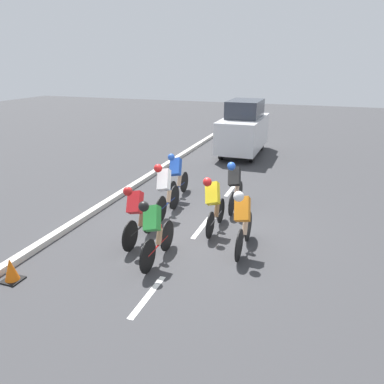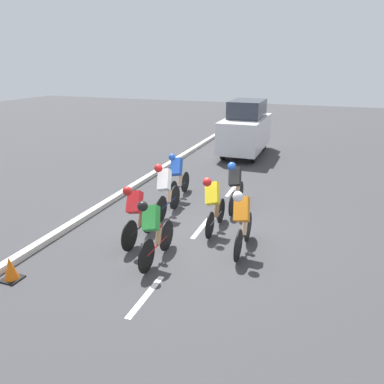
{
  "view_description": "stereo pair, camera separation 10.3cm",
  "coord_description": "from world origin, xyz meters",
  "views": [
    {
      "loc": [
        -2.73,
        8.44,
        4.12
      ],
      "look_at": [
        0.26,
        -0.02,
        0.95
      ],
      "focal_mm": 35.0,
      "sensor_mm": 36.0,
      "label": 1
    },
    {
      "loc": [
        -2.82,
        8.41,
        4.12
      ],
      "look_at": [
        0.26,
        -0.02,
        0.95
      ],
      "focal_mm": 35.0,
      "sensor_mm": 36.0,
      "label": 2
    }
  ],
  "objects": [
    {
      "name": "ground_plane",
      "position": [
        0.0,
        0.0,
        0.0
      ],
      "size": [
        60.0,
        60.0,
        0.0
      ],
      "primitive_type": "plane",
      "color": "#38383A"
    },
    {
      "name": "lane_stripe_near",
      "position": [
        0.0,
        3.18,
        0.0
      ],
      "size": [
        0.12,
        1.4,
        0.01
      ],
      "primitive_type": "cube",
      "color": "white",
      "rests_on": "ground"
    },
    {
      "name": "lane_stripe_mid",
      "position": [
        0.0,
        -0.02,
        0.0
      ],
      "size": [
        0.12,
        1.4,
        0.01
      ],
      "primitive_type": "cube",
      "color": "white",
      "rests_on": "ground"
    },
    {
      "name": "lane_stripe_far",
      "position": [
        0.0,
        -3.22,
        0.0
      ],
      "size": [
        0.12,
        1.4,
        0.01
      ],
      "primitive_type": "cube",
      "color": "white",
      "rests_on": "ground"
    },
    {
      "name": "curb",
      "position": [
        3.2,
        -0.02,
        0.07
      ],
      "size": [
        0.2,
        28.46,
        0.14
      ],
      "primitive_type": "cube",
      "color": "beige",
      "rests_on": "ground"
    },
    {
      "name": "cyclist_green",
      "position": [
        0.4,
        1.97,
        0.76
      ],
      "size": [
        0.45,
        1.72,
        1.47
      ],
      "color": "black",
      "rests_on": "ground"
    },
    {
      "name": "cyclist_blue",
      "position": [
        1.44,
        -1.9,
        0.77
      ],
      "size": [
        0.42,
        1.72,
        1.48
      ],
      "color": "black",
      "rests_on": "ground"
    },
    {
      "name": "cyclist_red",
      "position": [
        1.17,
        1.27,
        0.76
      ],
      "size": [
        0.41,
        1.72,
        1.47
      ],
      "color": "black",
      "rests_on": "ground"
    },
    {
      "name": "cyclist_orange",
      "position": [
        -1.25,
        0.9,
        0.8
      ],
      "size": [
        0.41,
        1.73,
        1.52
      ],
      "color": "black",
      "rests_on": "ground"
    },
    {
      "name": "cyclist_white",
      "position": [
        1.19,
        -0.44,
        0.81
      ],
      "size": [
        0.44,
        1.67,
        1.55
      ],
      "color": "black",
      "rests_on": "ground"
    },
    {
      "name": "cyclist_black",
      "position": [
        -0.51,
        -1.49,
        0.79
      ],
      "size": [
        0.41,
        1.69,
        1.49
      ],
      "color": "black",
      "rests_on": "ground"
    },
    {
      "name": "cyclist_yellow",
      "position": [
        -0.33,
        0.06,
        0.78
      ],
      "size": [
        0.45,
        1.65,
        1.48
      ],
      "color": "black",
      "rests_on": "ground"
    },
    {
      "name": "support_car",
      "position": [
        0.71,
        -8.29,
        1.2
      ],
      "size": [
        1.7,
        3.92,
        2.44
      ],
      "color": "black",
      "rests_on": "ground"
    },
    {
      "name": "traffic_cone",
      "position": [
        2.75,
        3.6,
        0.24
      ],
      "size": [
        0.36,
        0.36,
        0.49
      ],
      "color": "black",
      "rests_on": "ground"
    }
  ]
}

